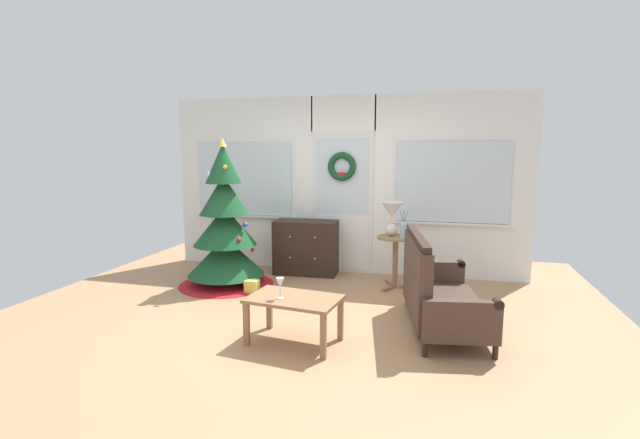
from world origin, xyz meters
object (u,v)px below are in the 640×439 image
(coffee_table, at_px, (294,304))
(gift_box, at_px, (252,286))
(christmas_tree, at_px, (225,234))
(dresser_cabinet, at_px, (306,247))
(settee_sofa, at_px, (435,292))
(table_lamp, at_px, (392,214))
(side_table, at_px, (395,251))
(wine_glass, at_px, (280,284))
(flower_vase, at_px, (404,229))

(coffee_table, relative_size, gift_box, 5.54)
(coffee_table, bearing_deg, christmas_tree, 132.83)
(dresser_cabinet, height_order, settee_sofa, settee_sofa)
(table_lamp, bearing_deg, side_table, -33.69)
(table_lamp, bearing_deg, settee_sofa, -66.29)
(dresser_cabinet, relative_size, coffee_table, 1.02)
(wine_glass, bearing_deg, side_table, 67.08)
(flower_vase, bearing_deg, dresser_cabinet, 162.58)
(christmas_tree, xyz_separation_m, side_table, (2.20, 0.41, -0.20))
(side_table, relative_size, flower_vase, 1.95)
(dresser_cabinet, xyz_separation_m, side_table, (1.32, -0.39, 0.09))
(flower_vase, xyz_separation_m, gift_box, (-1.83, -0.60, -0.72))
(side_table, bearing_deg, settee_sofa, -67.92)
(coffee_table, distance_m, gift_box, 1.66)
(settee_sofa, xyz_separation_m, side_table, (-0.52, 1.27, 0.11))
(settee_sofa, xyz_separation_m, wine_glass, (-1.38, -0.77, 0.20))
(coffee_table, bearing_deg, wine_glass, -149.67)
(dresser_cabinet, distance_m, flower_vase, 1.54)
(side_table, bearing_deg, wine_glass, -112.92)
(side_table, height_order, wine_glass, side_table)
(christmas_tree, height_order, settee_sofa, christmas_tree)
(table_lamp, bearing_deg, coffee_table, -108.95)
(flower_vase, bearing_deg, christmas_tree, -171.34)
(side_table, distance_m, wine_glass, 2.21)
(settee_sofa, bearing_deg, table_lamp, 113.71)
(settee_sofa, xyz_separation_m, coffee_table, (-1.27, -0.70, -0.00))
(flower_vase, bearing_deg, coffee_table, -113.98)
(gift_box, bearing_deg, christmas_tree, 152.16)
(coffee_table, bearing_deg, side_table, 69.16)
(settee_sofa, distance_m, side_table, 1.38)
(dresser_cabinet, relative_size, flower_vase, 2.62)
(settee_sofa, relative_size, gift_box, 9.67)
(coffee_table, relative_size, wine_glass, 4.62)
(table_lamp, height_order, coffee_table, table_lamp)
(flower_vase, relative_size, coffee_table, 0.39)
(settee_sofa, relative_size, wine_glass, 8.07)
(christmas_tree, xyz_separation_m, wine_glass, (1.34, -1.63, -0.11))
(wine_glass, bearing_deg, table_lamp, 68.90)
(christmas_tree, relative_size, coffee_table, 2.16)
(dresser_cabinet, height_order, gift_box, dresser_cabinet)
(settee_sofa, distance_m, wine_glass, 1.59)
(settee_sofa, relative_size, table_lamp, 3.58)
(christmas_tree, relative_size, dresser_cabinet, 2.12)
(side_table, bearing_deg, table_lamp, 146.31)
(wine_glass, xyz_separation_m, gift_box, (-0.86, 1.38, -0.50))
(christmas_tree, bearing_deg, side_table, 10.56)
(side_table, relative_size, gift_box, 4.18)
(christmas_tree, height_order, table_lamp, christmas_tree)
(settee_sofa, height_order, table_lamp, table_lamp)
(flower_vase, distance_m, wine_glass, 2.21)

